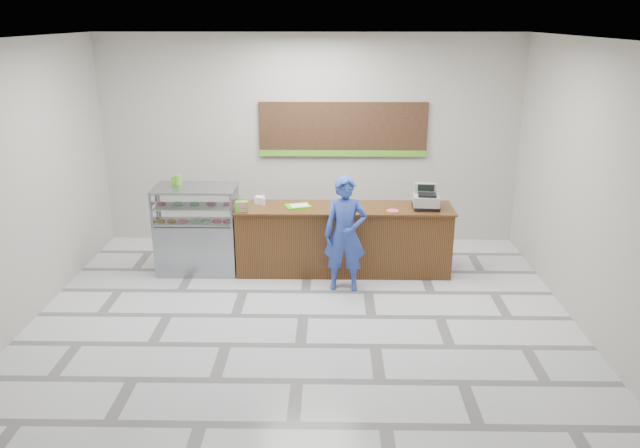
{
  "coord_description": "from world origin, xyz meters",
  "views": [
    {
      "loc": [
        0.35,
        -7.36,
        3.74
      ],
      "look_at": [
        0.2,
        0.9,
        0.98
      ],
      "focal_mm": 35.0,
      "sensor_mm": 36.0,
      "label": 1
    }
  ],
  "objects_px": {
    "sales_counter": "(344,239)",
    "customer": "(345,234)",
    "serving_tray": "(298,206)",
    "display_case": "(197,229)",
    "cash_register": "(426,199)"
  },
  "relations": [
    {
      "from": "display_case",
      "to": "customer",
      "type": "xyz_separation_m",
      "value": [
        2.23,
        -0.64,
        0.15
      ]
    },
    {
      "from": "cash_register",
      "to": "customer",
      "type": "xyz_separation_m",
      "value": [
        -1.2,
        -0.6,
        -0.34
      ]
    },
    {
      "from": "sales_counter",
      "to": "serving_tray",
      "type": "height_order",
      "value": "serving_tray"
    },
    {
      "from": "sales_counter",
      "to": "cash_register",
      "type": "xyz_separation_m",
      "value": [
        1.21,
        -0.04,
        0.65
      ]
    },
    {
      "from": "sales_counter",
      "to": "serving_tray",
      "type": "distance_m",
      "value": 0.86
    },
    {
      "from": "cash_register",
      "to": "serving_tray",
      "type": "bearing_deg",
      "value": -176.98
    },
    {
      "from": "sales_counter",
      "to": "display_case",
      "type": "relative_size",
      "value": 2.45
    },
    {
      "from": "cash_register",
      "to": "customer",
      "type": "distance_m",
      "value": 1.39
    },
    {
      "from": "cash_register",
      "to": "serving_tray",
      "type": "xyz_separation_m",
      "value": [
        -1.9,
        0.05,
        -0.12
      ]
    },
    {
      "from": "display_case",
      "to": "cash_register",
      "type": "relative_size",
      "value": 3.14
    },
    {
      "from": "cash_register",
      "to": "customer",
      "type": "relative_size",
      "value": 0.26
    },
    {
      "from": "display_case",
      "to": "customer",
      "type": "relative_size",
      "value": 0.8
    },
    {
      "from": "sales_counter",
      "to": "customer",
      "type": "height_order",
      "value": "customer"
    },
    {
      "from": "sales_counter",
      "to": "serving_tray",
      "type": "relative_size",
      "value": 7.58
    },
    {
      "from": "serving_tray",
      "to": "customer",
      "type": "height_order",
      "value": "customer"
    }
  ]
}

